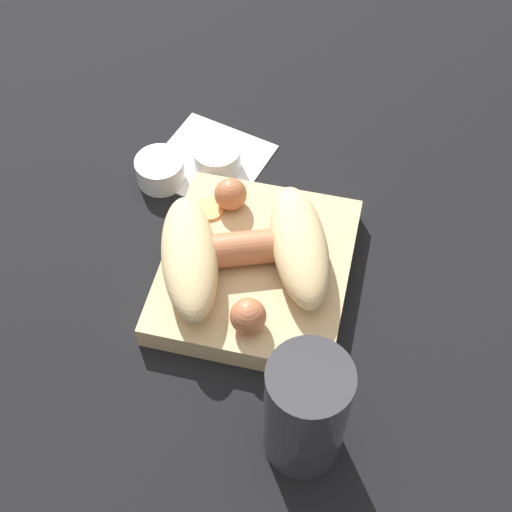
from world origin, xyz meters
TOP-DOWN VIEW (x-y plane):
  - ground_plane at (0.00, 0.00)m, footprint 3.00×3.00m
  - food_tray at (0.00, 0.00)m, footprint 0.20×0.18m
  - bread_roll at (-0.01, 0.01)m, footprint 0.19×0.20m
  - sausage at (-0.00, 0.02)m, footprint 0.17×0.15m
  - pickled_veggies at (0.06, 0.06)m, footprint 0.06×0.05m
  - napkin at (0.14, 0.09)m, footprint 0.15×0.15m
  - condiment_cup_near at (0.14, 0.08)m, footprint 0.05×0.05m
  - condiment_cup_far at (0.11, 0.13)m, footprint 0.05×0.05m
  - drink_glass at (-0.16, -0.08)m, footprint 0.07×0.07m

SIDE VIEW (x-z plane):
  - ground_plane at x=0.00m, z-range 0.00..0.00m
  - napkin at x=0.14m, z-range 0.00..0.00m
  - condiment_cup_near at x=0.14m, z-range 0.00..0.03m
  - condiment_cup_far at x=0.11m, z-range 0.00..0.03m
  - food_tray at x=0.00m, z-range 0.00..0.03m
  - pickled_veggies at x=0.06m, z-range 0.03..0.03m
  - sausage at x=0.00m, z-range 0.03..0.06m
  - bread_roll at x=-0.01m, z-range 0.03..0.08m
  - drink_glass at x=-0.16m, z-range 0.00..0.13m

